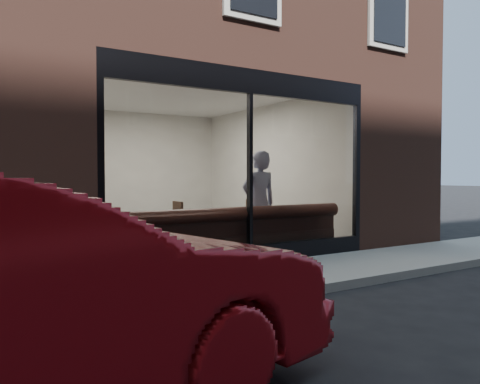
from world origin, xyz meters
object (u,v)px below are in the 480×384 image
cafe_chair_right (246,234)px  cafe_table_right (247,211)px  person (259,203)px  cafe_chair_left (169,238)px  banquette (237,247)px  cafe_table_left (151,218)px

cafe_chair_right → cafe_table_right: bearing=48.9°
cafe_table_right → person: bearing=-108.2°
cafe_chair_left → cafe_chair_right: same height
banquette → person: bearing=18.1°
cafe_table_right → cafe_chair_left: size_ratio=1.42×
cafe_chair_left → cafe_chair_right: size_ratio=1.05×
banquette → cafe_table_right: (0.86, 1.01, 0.52)m
person → cafe_chair_right: bearing=-111.0°
cafe_table_left → cafe_table_right: 2.22m
banquette → cafe_table_left: (-1.33, 0.61, 0.52)m
cafe_chair_left → cafe_table_right: bearing=155.5°
cafe_table_left → cafe_chair_right: bearing=18.1°
cafe_table_right → cafe_chair_right: (0.22, 0.38, -0.50)m
person → cafe_table_left: (-1.92, 0.41, -0.21)m
person → cafe_table_right: 0.89m
banquette → cafe_table_right: size_ratio=6.91×
person → cafe_chair_right: (0.49, 1.20, -0.71)m
cafe_table_left → cafe_chair_left: (0.76, 1.02, -0.50)m
cafe_table_left → cafe_chair_left: 1.37m
banquette → person: 0.95m
person → cafe_chair_right: size_ratio=4.90×
cafe_table_left → cafe_chair_right: 2.59m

